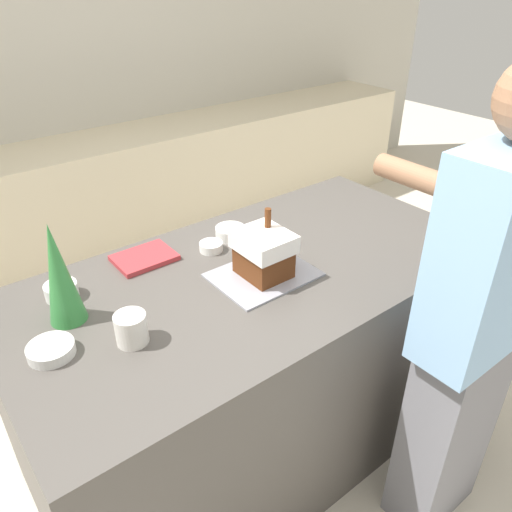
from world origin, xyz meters
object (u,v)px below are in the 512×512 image
Objects in this scene: candy_bowl_front_corner at (211,246)px; person at (474,329)px; gingerbread_house at (264,253)px; candy_bowl_behind_tray at (61,290)px; baking_tray at (263,275)px; candy_bowl_near_tray_left at (51,350)px; cookbook at (144,258)px; mug at (131,329)px; candy_bowl_near_tray_right at (230,232)px; decorative_tree at (59,274)px.

candy_bowl_front_corner is 0.05× the size of person.
gingerbread_house is 2.17× the size of candy_bowl_behind_tray.
baking_tray is 0.74m from person.
cookbook is at bearing 34.79° from candy_bowl_near_tray_left.
mug is at bearing -147.45° from candy_bowl_front_corner.
candy_bowl_near_tray_right is 1.26× the size of mug.
baking_tray is at bearing 119.89° from person.
candy_bowl_near_tray_left reaches higher than baking_tray.
candy_bowl_front_corner is at bearing -4.72° from candy_bowl_behind_tray.
candy_bowl_near_tray_left is at bearing 148.70° from person.
candy_bowl_behind_tray is 1.19× the size of candy_bowl_front_corner.
cookbook is (0.34, 0.05, -0.02)m from candy_bowl_behind_tray.
person reaches higher than baking_tray.
decorative_tree is at bearing 116.31° from mug.
candy_bowl_front_corner is (-0.13, -0.04, -0.01)m from candy_bowl_near_tray_right.
gingerbread_house is 2.57× the size of candy_bowl_front_corner.
gingerbread_house is 0.78m from candy_bowl_near_tray_left.
candy_bowl_behind_tray is 1.13× the size of mug.
cookbook is (-0.25, 0.10, -0.01)m from candy_bowl_front_corner.
decorative_tree is 3.71× the size of candy_bowl_front_corner.
candy_bowl_front_corner is at bearing -161.42° from candy_bowl_near_tray_right.
candy_bowl_front_corner is (0.59, -0.05, -0.01)m from candy_bowl_behind_tray.
candy_bowl_near_tray_right is 0.89m from candy_bowl_near_tray_left.
baking_tray is at bearing -79.73° from candy_bowl_front_corner.
candy_bowl_near_tray_right reaches higher than candy_bowl_front_corner.
mug is 1.10m from person.
gingerbread_house is 2.44× the size of mug.
mug is (-0.25, -0.42, 0.04)m from cookbook.
decorative_tree is 0.29m from mug.
candy_bowl_front_corner is at bearing 100.35° from gingerbread_house.
gingerbread_house is 0.69× the size of decorative_tree.
decorative_tree is at bearing 164.15° from baking_tray.
person is (1.04, -0.83, -0.20)m from decorative_tree.
mug is (-0.55, -0.04, 0.05)m from baking_tray.
baking_tray is 0.33m from candy_bowl_near_tray_right.
gingerbread_house is 1.94× the size of candy_bowl_near_tray_right.
baking_tray is at bearing -26.95° from candy_bowl_behind_tray.
candy_bowl_near_tray_right is at bearing 106.99° from person.
gingerbread_house is 0.56m from mug.
decorative_tree is 0.64m from candy_bowl_front_corner.
candy_bowl_front_corner is 0.42× the size of cookbook.
candy_bowl_behind_tray reaches higher than baking_tray.
person is (1.14, -0.69, -0.05)m from candy_bowl_near_tray_left.
candy_bowl_front_corner is 1.01m from person.
baking_tray is 0.72m from candy_bowl_behind_tray.
candy_bowl_near_tray_left is 0.24m from mug.
mug reaches higher than cookbook.
mug is at bearing -175.52° from baking_tray.
candy_bowl_behind_tray is 0.49× the size of cookbook.
cookbook is (-0.30, 0.38, -0.09)m from gingerbread_house.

